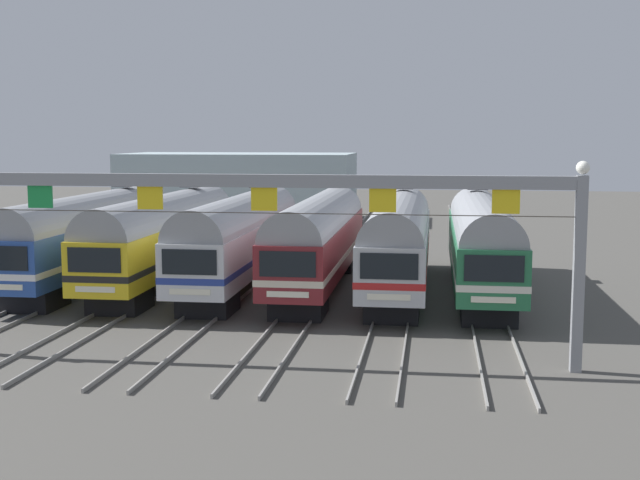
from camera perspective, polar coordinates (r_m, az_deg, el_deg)
The scene contains 10 objects.
ground_plane at distance 42.76m, azimuth -2.77°, elevation -3.34°, with size 160.00×160.00×0.00m, color #4C4944.
track_bed at distance 59.34m, azimuth 0.25°, elevation -0.31°, with size 21.68×70.00×0.15m.
commuter_train_blue at distance 45.30m, azimuth -15.43°, elevation 0.44°, with size 2.88×18.06×5.05m.
commuter_train_yellow at distance 43.87m, azimuth -10.58°, elevation 0.36°, with size 2.88×18.06×5.05m.
commuter_train_silver at distance 42.77m, azimuth -5.45°, elevation 0.28°, with size 2.88×18.06×5.05m.
commuter_train_maroon at distance 42.03m, azimuth -0.09°, elevation 0.19°, with size 2.88×18.06×4.77m.
commuter_train_stainless at distance 41.67m, azimuth 5.42°, elevation 0.10°, with size 2.88×18.06×5.05m.
commuter_train_green at distance 41.70m, azimuth 10.96°, elevation 0.00°, with size 2.88×18.06×5.05m.
catenary_gantry at distance 28.99m, azimuth -7.74°, elevation 2.26°, with size 25.41×0.44×6.97m.
maintenance_building at distance 78.06m, azimuth -5.53°, elevation 3.65°, with size 20.98×10.00×6.14m, color #9EB2B7.
Camera 1 is at (7.76, -41.33, 7.77)m, focal length 46.87 mm.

